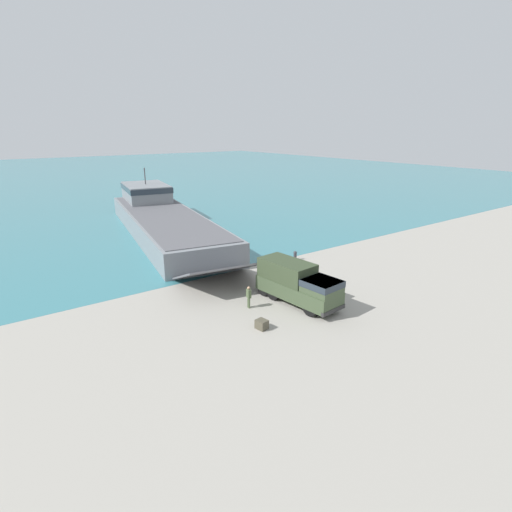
{
  "coord_description": "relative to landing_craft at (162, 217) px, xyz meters",
  "views": [
    {
      "loc": [
        -20.6,
        -25.34,
        12.99
      ],
      "look_at": [
        -1.07,
        1.78,
        2.29
      ],
      "focal_mm": 28.0,
      "sensor_mm": 36.0,
      "label": 1
    }
  ],
  "objects": [
    {
      "name": "water_surface",
      "position": [
        0.55,
        71.2,
        -1.83
      ],
      "size": [
        240.0,
        180.0,
        0.01
      ],
      "primitive_type": "cube",
      "color": "teal",
      "rests_on": "ground_plane"
    },
    {
      "name": "landing_craft",
      "position": [
        0.0,
        0.0,
        0.0
      ],
      "size": [
        14.26,
        39.66,
        7.47
      ],
      "rotation": [
        0.0,
        0.0,
        -0.17
      ],
      "color": "gray",
      "rests_on": "ground_plane"
    },
    {
      "name": "military_truck",
      "position": [
        -0.7,
        -27.78,
        -0.21
      ],
      "size": [
        3.11,
        7.39,
        3.12
      ],
      "rotation": [
        0.0,
        0.0,
        -1.47
      ],
      "color": "#3D4C33",
      "rests_on": "ground_plane"
    },
    {
      "name": "soldier_on_ramp",
      "position": [
        -4.33,
        -26.4,
        -0.83
      ],
      "size": [
        0.31,
        0.47,
        1.73
      ],
      "rotation": [
        0.0,
        0.0,
        2.99
      ],
      "color": "#475638",
      "rests_on": "ground_plane"
    },
    {
      "name": "ground_plane",
      "position": [
        0.55,
        -23.85,
        -1.84
      ],
      "size": [
        240.0,
        240.0,
        0.0
      ],
      "primitive_type": "plane",
      "color": "#9E998E"
    },
    {
      "name": "cargo_crate",
      "position": [
        -5.51,
        -29.65,
        -1.52
      ],
      "size": [
        0.76,
        0.86,
        0.64
      ],
      "primitive_type": "cube",
      "rotation": [
        0.0,
        0.0,
        0.17
      ],
      "color": "#4C4738",
      "rests_on": "ground_plane"
    },
    {
      "name": "mooring_bollard",
      "position": [
        6.19,
        -19.67,
        -1.32
      ],
      "size": [
        0.37,
        0.37,
        0.95
      ],
      "color": "#333338",
      "rests_on": "ground_plane"
    }
  ]
}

